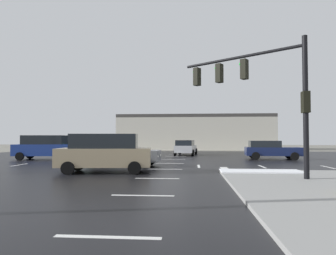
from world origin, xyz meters
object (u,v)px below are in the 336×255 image
Objects in this scene: suv_blue at (45,147)px; sedan_grey at (122,153)px; sedan_navy at (271,149)px; suv_green at (91,146)px; traffic_signal_mast at (259,84)px; suv_tan at (105,152)px; sedan_silver at (186,147)px.

sedan_grey is (7.88, -5.50, -0.24)m from suv_blue.
sedan_navy is 16.31m from suv_green.
traffic_signal_mast is 8.45m from suv_tan.
traffic_signal_mast is at bearing -42.32° from suv_green.
suv_tan is at bearing 173.01° from sedan_silver.
sedan_grey is (-11.14, -7.09, 0.00)m from sedan_navy.
traffic_signal_mast is at bearing -30.88° from sedan_grey.
suv_blue is at bearing -123.73° from suv_green.
suv_tan is 15.42m from sedan_navy.
sedan_grey is at bearing -98.11° from suv_tan.
sedan_navy and sedan_grey have the same top height.
suv_green is at bearing 176.98° from sedan_navy.
sedan_silver is 13.18m from sedan_grey.
sedan_silver is at bearing -110.37° from suv_tan.
sedan_silver is 9.14m from sedan_navy.
suv_tan is 1.08× the size of sedan_navy.
suv_blue is (-15.47, 10.40, -3.23)m from traffic_signal_mast.
traffic_signal_mast is 12.97m from sedan_navy.
sedan_silver is at bearing 146.53° from sedan_navy.
traffic_signal_mast is 1.31× the size of sedan_grey.
traffic_signal_mast is 19.05m from suv_green.
suv_tan is at bearing -89.59° from sedan_grey.
suv_tan is at bearing 25.40° from traffic_signal_mast.
suv_blue is at bearing -55.58° from suv_tan.
sedan_navy is at bearing 34.43° from sedan_grey.
suv_green is (-16.20, 1.90, 0.24)m from sedan_navy.
suv_blue is 1.08× the size of sedan_grey.
sedan_silver is at bearing 27.45° from suv_green.
suv_green is at bearing 45.20° from suv_blue.
suv_green is at bearing 121.34° from sedan_grey.
traffic_signal_mast reaches higher than sedan_navy.
suv_tan is 16.55m from sedan_silver.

